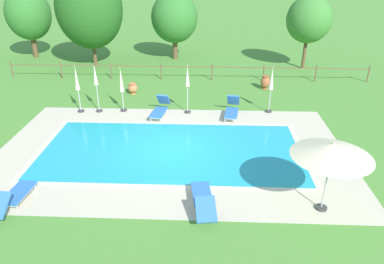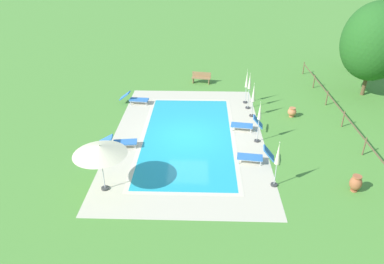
{
  "view_description": "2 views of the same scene",
  "coord_description": "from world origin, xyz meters",
  "px_view_note": "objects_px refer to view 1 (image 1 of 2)",
  "views": [
    {
      "loc": [
        1.41,
        -12.93,
        7.16
      ],
      "look_at": [
        0.83,
        0.5,
        0.6
      ],
      "focal_mm": 33.79,
      "sensor_mm": 36.0,
      "label": 1
    },
    {
      "loc": [
        18.06,
        0.79,
        10.11
      ],
      "look_at": [
        1.62,
        0.29,
        1.18
      ],
      "focal_mm": 33.16,
      "sensor_mm": 36.0,
      "label": 2
    }
  ],
  "objects_px": {
    "sun_lounger_north_near_steps": "(160,109)",
    "patio_umbrella_closed_row_mid_east": "(271,83)",
    "tree_west_mid": "(174,18)",
    "tree_centre": "(309,20)",
    "patio_umbrella_closed_row_west": "(187,82)",
    "patio_umbrella_closed_row_east": "(96,81)",
    "sun_lounger_north_end": "(13,196)",
    "patio_umbrella_closed_row_centre": "(77,83)",
    "terracotta_urn_near_fence": "(133,88)",
    "tree_east_mid": "(89,9)",
    "sun_lounger_north_far": "(232,109)",
    "patio_umbrella_open_foreground": "(332,150)",
    "tree_far_west": "(28,14)",
    "patio_umbrella_closed_row_mid_west": "(121,84)",
    "sun_lounger_north_mid": "(203,198)",
    "terracotta_urn_by_tree": "(265,82)"
  },
  "relations": [
    {
      "from": "sun_lounger_north_near_steps",
      "to": "patio_umbrella_closed_row_mid_east",
      "type": "relative_size",
      "value": 0.82
    },
    {
      "from": "tree_west_mid",
      "to": "tree_centre",
      "type": "bearing_deg",
      "value": -13.67
    },
    {
      "from": "patio_umbrella_closed_row_west",
      "to": "patio_umbrella_closed_row_east",
      "type": "relative_size",
      "value": 0.98
    },
    {
      "from": "sun_lounger_north_end",
      "to": "tree_west_mid",
      "type": "distance_m",
      "value": 19.08
    },
    {
      "from": "patio_umbrella_closed_row_centre",
      "to": "patio_umbrella_closed_row_mid_east",
      "type": "bearing_deg",
      "value": 2.25
    },
    {
      "from": "terracotta_urn_near_fence",
      "to": "tree_east_mid",
      "type": "relative_size",
      "value": 0.09
    },
    {
      "from": "patio_umbrella_closed_row_west",
      "to": "sun_lounger_north_near_steps",
      "type": "bearing_deg",
      "value": -160.14
    },
    {
      "from": "patio_umbrella_closed_row_east",
      "to": "patio_umbrella_closed_row_centre",
      "type": "bearing_deg",
      "value": -175.65
    },
    {
      "from": "sun_lounger_north_near_steps",
      "to": "tree_west_mid",
      "type": "bearing_deg",
      "value": 91.11
    },
    {
      "from": "patio_umbrella_closed_row_mid_east",
      "to": "sun_lounger_north_far",
      "type": "bearing_deg",
      "value": -160.91
    },
    {
      "from": "terracotta_urn_near_fence",
      "to": "tree_west_mid",
      "type": "relative_size",
      "value": 0.13
    },
    {
      "from": "patio_umbrella_open_foreground",
      "to": "tree_far_west",
      "type": "height_order",
      "value": "tree_far_west"
    },
    {
      "from": "tree_centre",
      "to": "patio_umbrella_closed_row_mid_east",
      "type": "bearing_deg",
      "value": -113.65
    },
    {
      "from": "patio_umbrella_open_foreground",
      "to": "patio_umbrella_closed_row_mid_west",
      "type": "relative_size",
      "value": 1.04
    },
    {
      "from": "patio_umbrella_closed_row_centre",
      "to": "sun_lounger_north_mid",
      "type": "bearing_deg",
      "value": -49.97
    },
    {
      "from": "sun_lounger_north_far",
      "to": "sun_lounger_north_end",
      "type": "relative_size",
      "value": 0.95
    },
    {
      "from": "sun_lounger_north_near_steps",
      "to": "sun_lounger_north_mid",
      "type": "relative_size",
      "value": 0.91
    },
    {
      "from": "patio_umbrella_closed_row_mid_east",
      "to": "patio_umbrella_closed_row_west",
      "type": "bearing_deg",
      "value": -176.39
    },
    {
      "from": "patio_umbrella_closed_row_centre",
      "to": "tree_centre",
      "type": "xyz_separation_m",
      "value": [
        13.16,
        8.57,
        1.8
      ]
    },
    {
      "from": "sun_lounger_north_end",
      "to": "tree_west_mid",
      "type": "height_order",
      "value": "tree_west_mid"
    },
    {
      "from": "sun_lounger_north_near_steps",
      "to": "sun_lounger_north_end",
      "type": "height_order",
      "value": "sun_lounger_north_near_steps"
    },
    {
      "from": "patio_umbrella_closed_row_west",
      "to": "terracotta_urn_near_fence",
      "type": "xyz_separation_m",
      "value": [
        -3.3,
        2.66,
        -1.27
      ]
    },
    {
      "from": "sun_lounger_north_near_steps",
      "to": "tree_centre",
      "type": "xyz_separation_m",
      "value": [
        9.04,
        8.94,
        2.95
      ]
    },
    {
      "from": "terracotta_urn_near_fence",
      "to": "tree_far_west",
      "type": "height_order",
      "value": "tree_far_west"
    },
    {
      "from": "patio_umbrella_closed_row_centre",
      "to": "patio_umbrella_closed_row_mid_east",
      "type": "relative_size",
      "value": 1.03
    },
    {
      "from": "sun_lounger_north_far",
      "to": "patio_umbrella_open_foreground",
      "type": "relative_size",
      "value": 0.81
    },
    {
      "from": "patio_umbrella_closed_row_west",
      "to": "sun_lounger_north_end",
      "type": "bearing_deg",
      "value": -122.88
    },
    {
      "from": "terracotta_urn_near_fence",
      "to": "sun_lounger_north_near_steps",
      "type": "bearing_deg",
      "value": -57.86
    },
    {
      "from": "patio_umbrella_closed_row_west",
      "to": "patio_umbrella_closed_row_east",
      "type": "bearing_deg",
      "value": -179.43
    },
    {
      "from": "sun_lounger_north_mid",
      "to": "patio_umbrella_closed_row_mid_west",
      "type": "height_order",
      "value": "patio_umbrella_closed_row_mid_west"
    },
    {
      "from": "patio_umbrella_closed_row_east",
      "to": "tree_far_west",
      "type": "xyz_separation_m",
      "value": [
        -8.01,
        10.77,
        1.63
      ]
    },
    {
      "from": "patio_umbrella_open_foreground",
      "to": "patio_umbrella_closed_row_east",
      "type": "height_order",
      "value": "patio_umbrella_closed_row_east"
    },
    {
      "from": "tree_west_mid",
      "to": "tree_centre",
      "type": "xyz_separation_m",
      "value": [
        9.25,
        -2.25,
        0.27
      ]
    },
    {
      "from": "patio_umbrella_closed_row_mid_east",
      "to": "terracotta_urn_near_fence",
      "type": "distance_m",
      "value": 7.89
    },
    {
      "from": "patio_umbrella_closed_row_west",
      "to": "patio_umbrella_open_foreground",
      "type": "bearing_deg",
      "value": -58.6
    },
    {
      "from": "sun_lounger_north_near_steps",
      "to": "tree_east_mid",
      "type": "height_order",
      "value": "tree_east_mid"
    },
    {
      "from": "sun_lounger_north_near_steps",
      "to": "tree_east_mid",
      "type": "relative_size",
      "value": 0.29
    },
    {
      "from": "patio_umbrella_closed_row_mid_east",
      "to": "terracotta_urn_by_tree",
      "type": "height_order",
      "value": "patio_umbrella_closed_row_mid_east"
    },
    {
      "from": "patio_umbrella_closed_row_mid_west",
      "to": "tree_far_west",
      "type": "xyz_separation_m",
      "value": [
        -9.24,
        10.64,
        1.81
      ]
    },
    {
      "from": "patio_umbrella_closed_row_mid_west",
      "to": "sun_lounger_north_end",
      "type": "bearing_deg",
      "value": -102.66
    },
    {
      "from": "terracotta_urn_near_fence",
      "to": "tree_east_mid",
      "type": "bearing_deg",
      "value": 122.87
    },
    {
      "from": "sun_lounger_north_end",
      "to": "tree_east_mid",
      "type": "bearing_deg",
      "value": 97.36
    },
    {
      "from": "patio_umbrella_open_foreground",
      "to": "patio_umbrella_closed_row_mid_east",
      "type": "height_order",
      "value": "patio_umbrella_open_foreground"
    },
    {
      "from": "sun_lounger_north_end",
      "to": "patio_umbrella_closed_row_centre",
      "type": "xyz_separation_m",
      "value": [
        -0.37,
        7.73,
        1.16
      ]
    },
    {
      "from": "terracotta_urn_by_tree",
      "to": "sun_lounger_north_far",
      "type": "bearing_deg",
      "value": -117.45
    },
    {
      "from": "sun_lounger_north_mid",
      "to": "patio_umbrella_closed_row_east",
      "type": "xyz_separation_m",
      "value": [
        -5.42,
        7.63,
        1.28
      ]
    },
    {
      "from": "tree_east_mid",
      "to": "patio_umbrella_closed_row_mid_west",
      "type": "bearing_deg",
      "value": -65.56
    },
    {
      "from": "patio_umbrella_open_foreground",
      "to": "tree_east_mid",
      "type": "bearing_deg",
      "value": 126.0
    },
    {
      "from": "patio_umbrella_closed_row_mid_west",
      "to": "tree_far_west",
      "type": "relative_size",
      "value": 0.44
    },
    {
      "from": "patio_umbrella_closed_row_centre",
      "to": "patio_umbrella_open_foreground",
      "type": "bearing_deg",
      "value": -36.51
    }
  ]
}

